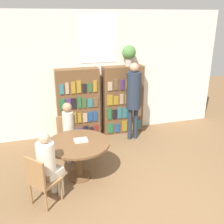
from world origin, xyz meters
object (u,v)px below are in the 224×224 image
bookshelf_left (78,104)px  chair_near_camera (41,179)px  flower_vase (129,54)px  seated_reader_right (48,162)px  chair_left_side (68,134)px  seated_reader_left (69,129)px  bookshelf_right (123,100)px  reading_table (78,149)px  librarian_standing (134,93)px

bookshelf_left → chair_near_camera: size_ratio=1.96×
flower_vase → chair_near_camera: (-2.28, -2.37, -1.52)m
chair_near_camera → seated_reader_right: seated_reader_right is taller
bookshelf_left → chair_left_side: size_ratio=1.96×
seated_reader_left → flower_vase: bearing=-152.9°
seated_reader_right → bookshelf_right: bearing=97.3°
reading_table → chair_left_side: (-0.08, 0.91, -0.12)m
flower_vase → chair_near_camera: size_ratio=0.56×
chair_near_camera → seated_reader_left: (0.63, 1.33, 0.21)m
reading_table → seated_reader_left: seated_reader_left is taller
reading_table → seated_reader_right: (-0.56, -0.49, 0.10)m
flower_vase → librarian_standing: size_ratio=0.26×
chair_left_side → librarian_standing: size_ratio=0.47×
seated_reader_right → chair_near_camera: bearing=-90.0°
chair_near_camera → chair_left_side: 1.63m
flower_vase → chair_near_camera: flower_vase is taller
reading_table → seated_reader_right: size_ratio=0.94×
bookshelf_right → seated_reader_right: bearing=-131.7°
flower_vase → seated_reader_left: flower_vase is taller
bookshelf_left → seated_reader_left: (-0.38, -1.04, -0.16)m
librarian_standing → seated_reader_left: bearing=-161.6°
bookshelf_right → seated_reader_left: size_ratio=1.39×
reading_table → chair_near_camera: size_ratio=1.32×
librarian_standing → chair_left_side: bearing=-167.8°
chair_left_side → librarian_standing: librarian_standing is taller
chair_near_camera → reading_table: bearing=90.0°
flower_vase → seated_reader_left: 2.35m
bookshelf_left → chair_near_camera: (-1.00, -2.36, -0.37)m
seated_reader_left → seated_reader_right: seated_reader_left is taller
reading_table → chair_left_side: chair_left_side is taller
chair_near_camera → chair_left_side: (0.61, 1.51, 0.00)m
bookshelf_left → reading_table: bearing=-100.0°
chair_near_camera → chair_left_side: bearing=117.0°
chair_left_side → seated_reader_left: (0.02, -0.18, 0.21)m
chair_left_side → seated_reader_right: bearing=66.1°
chair_left_side → seated_reader_right: seated_reader_right is taller
bookshelf_right → chair_near_camera: bookshelf_right is taller
reading_table → bookshelf_left: bearing=80.0°
librarian_standing → seated_reader_right: bearing=-140.2°
flower_vase → seated_reader_right: (-2.15, -2.25, -1.31)m
chair_left_side → reading_table: bearing=90.0°
seated_reader_left → librarian_standing: bearing=-166.7°
seated_reader_right → seated_reader_left: bearing=116.8°
bookshelf_right → flower_vase: size_ratio=3.53×
bookshelf_left → reading_table: bookshelf_left is taller
chair_left_side → librarian_standing: bearing=-172.9°
bookshelf_left → chair_left_side: 1.01m
flower_vase → chair_near_camera: bearing=-133.9°
seated_reader_left → librarian_standing: (1.61, 0.53, 0.48)m
bookshelf_right → librarian_standing: 0.60m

